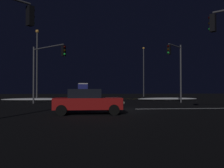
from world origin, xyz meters
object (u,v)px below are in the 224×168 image
object	(u,v)px
sedan_black	(84,93)
streetlamp_left_near	(37,60)
sedan_red_crossing	(87,101)
sedan_silver	(84,92)
box_truck	(83,88)
sedan_white	(82,93)
traffic_signal_ne	(176,63)
sedan_gray	(81,95)
sedan_blue	(79,96)
streetlamp_right_far	(144,68)
traffic_signal_nw	(46,62)
sedan_orange	(82,94)

from	to	relation	value
sedan_black	streetlamp_left_near	xyz separation A→B (m)	(-5.89, -13.36, 4.55)
sedan_red_crossing	sedan_silver	bearing A→B (deg)	91.08
sedan_black	box_truck	world-z (taller)	box_truck
sedan_white	sedan_silver	xyz separation A→B (m)	(0.30, 5.36, 0.00)
box_truck	sedan_red_crossing	bearing A→B (deg)	-88.83
traffic_signal_ne	streetlamp_left_near	world-z (taller)	streetlamp_left_near
sedan_gray	streetlamp_left_near	size ratio (longest dim) A/B	0.46
sedan_blue	streetlamp_right_far	bearing A→B (deg)	57.90
sedan_gray	sedan_silver	size ratio (longest dim) A/B	1.00
sedan_gray	sedan_black	bearing A→B (deg)	88.52
traffic_signal_nw	sedan_white	bearing A→B (deg)	83.03
sedan_red_crossing	sedan_gray	bearing A→B (deg)	92.75
traffic_signal_ne	sedan_gray	bearing A→B (deg)	144.11
box_truck	sedan_gray	bearing A→B (deg)	-89.81
traffic_signal_ne	traffic_signal_nw	xyz separation A→B (m)	(-14.17, -0.64, -0.22)
box_truck	traffic_signal_nw	distance (m)	38.64
sedan_blue	sedan_red_crossing	size ratio (longest dim) A/B	1.00
sedan_gray	sedan_red_crossing	size ratio (longest dim) A/B	1.00
sedan_red_crossing	traffic_signal_ne	xyz separation A→B (m)	(9.91, 10.77, 3.72)
sedan_gray	traffic_signal_ne	bearing A→B (deg)	-35.89
sedan_orange	traffic_signal_ne	distance (m)	18.21
sedan_black	streetlamp_left_near	bearing A→B (deg)	-113.78
box_truck	sedan_black	bearing A→B (deg)	-88.74
sedan_red_crossing	traffic_signal_nw	world-z (taller)	traffic_signal_nw
sedan_orange	sedan_white	xyz separation A→B (m)	(-0.23, 11.17, 0.00)
sedan_blue	sedan_white	size ratio (longest dim) A/B	1.00
sedan_silver	streetlamp_left_near	distance (m)	25.70
sedan_red_crossing	streetlamp_right_far	world-z (taller)	streetlamp_right_far
sedan_black	box_truck	xyz separation A→B (m)	(-0.40, 18.33, 0.91)
streetlamp_left_near	box_truck	bearing A→B (deg)	80.18
sedan_silver	traffic_signal_ne	distance (m)	32.75
sedan_gray	sedan_silver	xyz separation A→B (m)	(0.11, 22.91, 0.00)
sedan_gray	sedan_black	size ratio (longest dim) A/B	1.00
sedan_black	sedan_silver	bearing A→B (deg)	90.96
box_truck	traffic_signal_nw	xyz separation A→B (m)	(-3.26, -38.41, 2.60)
sedan_gray	streetlamp_right_far	bearing A→B (deg)	49.02
sedan_black	streetlamp_right_far	bearing A→B (deg)	12.31
sedan_orange	streetlamp_right_far	distance (m)	15.47
sedan_red_crossing	traffic_signal_ne	distance (m)	15.11
traffic_signal_ne	traffic_signal_nw	bearing A→B (deg)	-177.43
sedan_orange	sedan_black	size ratio (longest dim) A/B	1.00
sedan_silver	sedan_red_crossing	xyz separation A→B (m)	(0.78, -41.51, 0.00)
sedan_gray	streetlamp_left_near	bearing A→B (deg)	-162.77
sedan_gray	sedan_black	xyz separation A→B (m)	(0.30, 11.63, 0.00)
traffic_signal_ne	streetlamp_right_far	distance (m)	22.18
sedan_white	box_truck	world-z (taller)	box_truck
sedan_gray	sedan_orange	world-z (taller)	same
traffic_signal_nw	streetlamp_left_near	xyz separation A→B (m)	(-2.22, 6.72, 1.05)
sedan_blue	traffic_signal_nw	size ratio (longest dim) A/B	0.70
traffic_signal_nw	streetlamp_left_near	size ratio (longest dim) A/B	0.66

